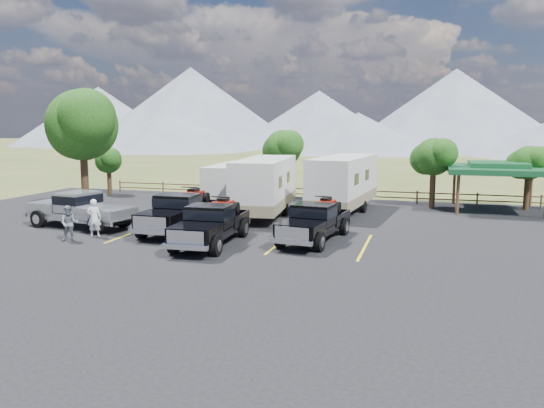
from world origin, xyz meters
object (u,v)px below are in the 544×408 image
(rig_left, at_px, (180,211))
(rig_center, at_px, (212,223))
(pickup_silver, at_px, (81,209))
(pavilion, at_px, (498,169))
(rig_right, at_px, (315,221))
(trailer_center, at_px, (265,186))
(person_a, at_px, (94,218))
(trailer_left, at_px, (233,185))
(trailer_right, at_px, (343,183))
(person_b, at_px, (69,224))
(tree_big_nw, at_px, (82,125))

(rig_left, height_order, rig_center, rig_left)
(rig_left, height_order, pickup_silver, rig_left)
(rig_center, bearing_deg, pavilion, 43.23)
(rig_right, height_order, trailer_center, trailer_center)
(pavilion, distance_m, pickup_silver, 25.86)
(person_a, bearing_deg, trailer_left, -125.91)
(pavilion, bearing_deg, rig_left, -144.61)
(trailer_center, bearing_deg, trailer_left, 132.52)
(trailer_center, distance_m, trailer_right, 5.22)
(rig_left, height_order, trailer_right, trailer_right)
(pavilion, xyz_separation_m, trailer_center, (-13.89, -6.33, -0.89))
(pickup_silver, relative_size, person_b, 3.88)
(pickup_silver, bearing_deg, pavilion, 129.09)
(pickup_silver, height_order, person_a, pickup_silver)
(trailer_right, distance_m, pickup_silver, 15.91)
(tree_big_nw, relative_size, trailer_right, 0.76)
(tree_big_nw, xyz_separation_m, trailer_left, (8.50, 4.45, -4.02))
(trailer_left, relative_size, trailer_right, 0.82)
(rig_right, height_order, pickup_silver, rig_right)
(person_b, bearing_deg, pavilion, 11.85)
(pickup_silver, bearing_deg, rig_right, 101.40)
(tree_big_nw, xyz_separation_m, pickup_silver, (3.08, -4.72, -4.54))
(rig_left, bearing_deg, trailer_right, 48.11)
(person_a, bearing_deg, pavilion, -163.73)
(person_a, bearing_deg, trailer_right, -153.80)
(tree_big_nw, bearing_deg, person_a, -51.56)
(rig_left, relative_size, trailer_center, 0.65)
(trailer_right, bearing_deg, trailer_left, -174.07)
(trailer_left, xyz_separation_m, person_a, (-3.28, -11.03, -0.58))
(trailer_center, distance_m, person_b, 11.80)
(trailer_left, bearing_deg, rig_center, -77.66)
(rig_center, xyz_separation_m, person_a, (-6.32, -0.13, -0.06))
(trailer_left, bearing_deg, trailer_right, -3.19)
(rig_left, relative_size, trailer_right, 0.64)
(rig_center, bearing_deg, person_b, -170.93)
(tree_big_nw, height_order, rig_center, tree_big_nw)
(tree_big_nw, distance_m, person_a, 9.57)
(trailer_center, bearing_deg, rig_right, -59.39)
(tree_big_nw, bearing_deg, rig_center, -29.20)
(tree_big_nw, bearing_deg, pavilion, 17.34)
(trailer_center, bearing_deg, person_a, -133.84)
(rig_center, relative_size, trailer_right, 0.62)
(trailer_center, bearing_deg, tree_big_nw, -177.74)
(rig_right, relative_size, person_a, 3.30)
(pavilion, xyz_separation_m, rig_right, (-9.50, -12.29, -1.76))
(tree_big_nw, relative_size, rig_right, 1.24)
(pickup_silver, bearing_deg, rig_left, 106.93)
(pickup_silver, bearing_deg, person_a, 58.63)
(rig_right, height_order, trailer_left, trailer_left)
(rig_right, bearing_deg, person_a, -160.75)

